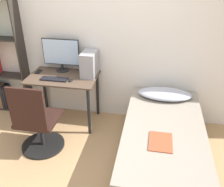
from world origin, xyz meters
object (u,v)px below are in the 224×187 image
office_chair (38,126)px  pc_tower (89,64)px  keyboard (54,79)px  bed (162,145)px  monitor (61,53)px

office_chair → pc_tower: 1.09m
office_chair → keyboard: size_ratio=2.60×
office_chair → pc_tower: (0.47, 0.82, 0.54)m
keyboard → pc_tower: 0.53m
bed → monitor: monitor is taller
keyboard → pc_tower: bearing=28.6°
office_chair → bed: bearing=2.1°
monitor → pc_tower: (0.44, -0.08, -0.10)m
bed → keyboard: size_ratio=5.06×
bed → keyboard: (-1.50, 0.52, 0.49)m
monitor → pc_tower: monitor is taller
office_chair → keyboard: bearing=87.2°
bed → pc_tower: 1.46m
office_chair → pc_tower: pc_tower is taller
bed → pc_tower: (-1.06, 0.76, 0.65)m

